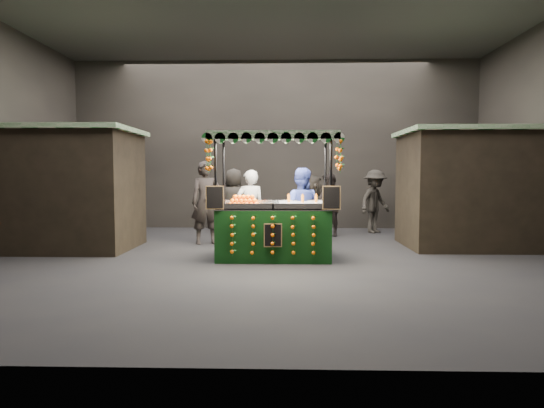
{
  "coord_description": "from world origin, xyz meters",
  "views": [
    {
      "loc": [
        0.29,
        -8.66,
        1.61
      ],
      "look_at": [
        0.04,
        0.41,
        1.02
      ],
      "focal_mm": 30.01,
      "sensor_mm": 36.0,
      "label": 1
    }
  ],
  "objects": [
    {
      "name": "market_hall",
      "position": [
        0.0,
        0.0,
        3.38
      ],
      "size": [
        12.1,
        10.1,
        5.05
      ],
      "color": "black",
      "rests_on": "ground"
    },
    {
      "name": "shopper_3",
      "position": [
        2.79,
        3.93,
        0.87
      ],
      "size": [
        1.27,
        1.23,
        1.74
      ],
      "rotation": [
        0.0,
        0.0,
        0.73
      ],
      "color": "black",
      "rests_on": "ground"
    },
    {
      "name": "vendor_grey",
      "position": [
        -0.45,
        1.1,
        0.85
      ],
      "size": [
        0.71,
        0.56,
        1.71
      ],
      "rotation": [
        0.0,
        0.0,
        3.41
      ],
      "color": "gray",
      "rests_on": "ground"
    },
    {
      "name": "juice_stall",
      "position": [
        0.09,
        -0.05,
        0.74
      ],
      "size": [
        2.46,
        1.45,
        2.38
      ],
      "color": "black",
      "rests_on": "ground"
    },
    {
      "name": "shopper_4",
      "position": [
        -1.02,
        3.08,
        0.88
      ],
      "size": [
        0.86,
        0.56,
        1.77
      ],
      "rotation": [
        0.0,
        0.0,
        3.14
      ],
      "color": "#2A2622",
      "rests_on": "ground"
    },
    {
      "name": "ground",
      "position": [
        0.0,
        0.0,
        0.0
      ],
      "size": [
        12.0,
        12.0,
        0.0
      ],
      "primitive_type": "plane",
      "color": "black",
      "rests_on": "ground"
    },
    {
      "name": "shopper_2",
      "position": [
        -1.25,
        4.06,
        0.77
      ],
      "size": [
        0.91,
        0.39,
        1.54
      ],
      "rotation": [
        0.0,
        0.0,
        3.16
      ],
      "color": "#292221",
      "rests_on": "ground"
    },
    {
      "name": "shopper_5",
      "position": [
        0.99,
        2.16,
        0.8
      ],
      "size": [
        0.75,
        1.54,
        1.59
      ],
      "rotation": [
        0.0,
        0.0,
        1.76
      ],
      "color": "#282421",
      "rests_on": "ground"
    },
    {
      "name": "neighbour_stall_right",
      "position": [
        4.4,
        1.5,
        1.31
      ],
      "size": [
        3.0,
        2.2,
        2.6
      ],
      "color": "black",
      "rests_on": "ground"
    },
    {
      "name": "shopper_1",
      "position": [
        1.47,
        3.22,
        0.82
      ],
      "size": [
        1.0,
        1.01,
        1.64
      ],
      "rotation": [
        0.0,
        0.0,
        -0.82
      ],
      "color": "black",
      "rests_on": "ground"
    },
    {
      "name": "shopper_0",
      "position": [
        -1.53,
        1.8,
        0.96
      ],
      "size": [
        0.81,
        0.66,
        1.92
      ],
      "rotation": [
        0.0,
        0.0,
        0.33
      ],
      "color": "black",
      "rests_on": "ground"
    },
    {
      "name": "neighbour_stall_left",
      "position": [
        -4.4,
        1.0,
        1.31
      ],
      "size": [
        3.0,
        2.2,
        2.6
      ],
      "color": "black",
      "rests_on": "ground"
    },
    {
      "name": "vendor_blue",
      "position": [
        0.63,
        0.76,
        0.87
      ],
      "size": [
        0.95,
        0.8,
        1.75
      ],
      "rotation": [
        0.0,
        0.0,
        2.97
      ],
      "color": "navy",
      "rests_on": "ground"
    }
  ]
}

